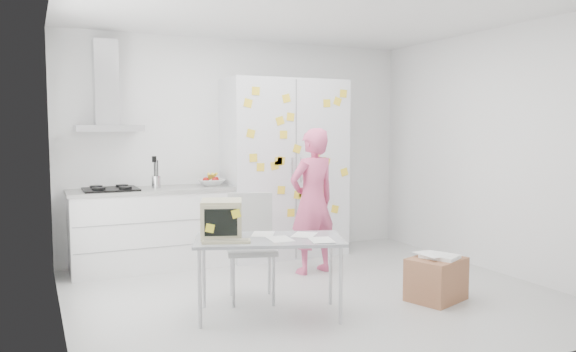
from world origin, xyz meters
name	(u,v)px	position (x,y,z in m)	size (l,w,h in m)	color
floor	(314,296)	(0.00, 0.00, -0.01)	(4.50, 4.00, 0.02)	silver
walls	(283,152)	(0.00, 0.72, 1.35)	(4.52, 4.01, 2.70)	white
ceiling	(315,9)	(0.00, 0.00, 2.70)	(4.50, 4.00, 0.02)	white
counter_run	(153,227)	(-1.20, 1.70, 0.47)	(1.84, 0.63, 1.28)	white
range_hood	(107,96)	(-1.65, 1.84, 1.96)	(0.70, 0.48, 1.01)	silver
tall_cabinet	(285,168)	(0.45, 1.67, 1.10)	(1.50, 0.68, 2.20)	silver
person	(313,201)	(0.37, 0.75, 0.80)	(0.58, 0.38, 1.60)	#DA547F
desk	(239,228)	(-0.85, -0.25, 0.76)	(1.39, 1.01, 1.00)	#9DA1A7
chair	(251,240)	(-0.59, 0.16, 0.56)	(0.56, 0.56, 0.99)	#ACACAA
cardboard_box	(436,278)	(0.96, -0.63, 0.21)	(0.60, 0.54, 0.44)	#A46A47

